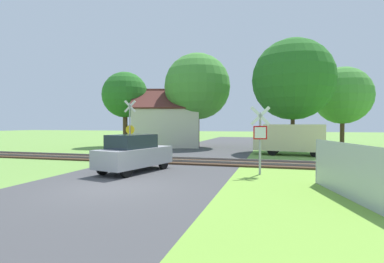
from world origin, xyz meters
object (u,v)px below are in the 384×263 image
object	(u,v)px
tree_left	(125,95)
tree_center	(197,87)
crossing_sign_far	(130,125)
mail_truck	(292,138)
house	(167,126)
tree_far	(343,96)
fence_panel	(345,170)
parked_car	(134,153)
stop_sign_near	(260,136)
tree_right	(293,79)

from	to	relation	value
tree_left	tree_center	world-z (taller)	tree_center
crossing_sign_far	mail_truck	bearing A→B (deg)	11.04
house	tree_far	distance (m)	17.50
mail_truck	fence_panel	bearing A→B (deg)	-168.37
tree_far	house	bearing A→B (deg)	-168.87
tree_center	mail_truck	distance (m)	11.29
house	mail_truck	world-z (taller)	house
crossing_sign_far	fence_panel	xyz separation A→B (m)	(12.06, -9.09, -1.32)
tree_left	parked_car	size ratio (longest dim) A/B	1.77
mail_truck	fence_panel	size ratio (longest dim) A/B	1.16
tree_center	fence_panel	world-z (taller)	tree_center
crossing_sign_far	tree_far	xyz separation A→B (m)	(16.22, 12.77, 2.86)
stop_sign_near	mail_truck	xyz separation A→B (m)	(1.79, 9.17, -0.52)
tree_far	mail_truck	distance (m)	11.14
tree_right	mail_truck	size ratio (longest dim) A/B	1.81
house	parked_car	distance (m)	16.43
tree_center	crossing_sign_far	bearing A→B (deg)	-105.20
tree_left	tree_center	xyz separation A→B (m)	(7.38, 0.91, 0.72)
tree_left	fence_panel	bearing A→B (deg)	-45.88
tree_left	crossing_sign_far	bearing A→B (deg)	-59.80
crossing_sign_far	tree_left	xyz separation A→B (m)	(-4.87, 8.36, 3.05)
stop_sign_near	tree_left	xyz separation A→B (m)	(-14.17, 13.90, 3.47)
tree_far	fence_panel	world-z (taller)	tree_far
tree_far	tree_center	bearing A→B (deg)	-165.67
tree_right	fence_panel	size ratio (longest dim) A/B	2.10
parked_car	house	bearing A→B (deg)	118.90
tree_far	tree_right	bearing A→B (deg)	-128.09
stop_sign_near	fence_panel	bearing A→B (deg)	121.13
parked_car	stop_sign_near	bearing A→B (deg)	22.40
tree_center	tree_left	bearing A→B (deg)	-172.98
tree_left	parked_car	world-z (taller)	tree_left
tree_center	parked_car	xyz separation A→B (m)	(1.00, -15.67, -5.04)
tree_right	tree_far	world-z (taller)	tree_right
house	tree_far	bearing A→B (deg)	-5.34
tree_right	parked_car	bearing A→B (deg)	-121.13
stop_sign_near	tree_right	world-z (taller)	tree_right
stop_sign_near	tree_far	size ratio (longest dim) A/B	0.39
mail_truck	tree_left	bearing A→B (deg)	80.80
crossing_sign_far	stop_sign_near	bearing A→B (deg)	-37.87
crossing_sign_far	tree_right	distance (m)	13.56
tree_right	fence_panel	world-z (taller)	tree_right
crossing_sign_far	mail_truck	xyz separation A→B (m)	(11.09, 3.63, -0.94)
tree_left	parked_car	distance (m)	17.52
crossing_sign_far	tree_center	size ratio (longest dim) A/B	0.43
house	tree_left	world-z (taller)	tree_left
tree_right	parked_car	distance (m)	15.87
stop_sign_near	crossing_sign_far	size ratio (longest dim) A/B	0.78
crossing_sign_far	tree_center	distance (m)	10.32
house	tree_far	world-z (taller)	tree_far
stop_sign_near	tree_far	xyz separation A→B (m)	(6.92, 18.31, 3.28)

